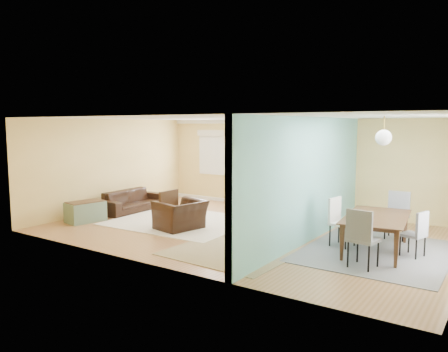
{
  "coord_description": "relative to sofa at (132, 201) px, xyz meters",
  "views": [
    {
      "loc": [
        5.1,
        -8.43,
        2.44
      ],
      "look_at": [
        -0.8,
        0.3,
        1.2
      ],
      "focal_mm": 35.0,
      "sensor_mm": 36.0,
      "label": 1
    }
  ],
  "objects": [
    {
      "name": "floor",
      "position": [
        3.91,
        -0.23,
        -0.3
      ],
      "size": [
        9.0,
        9.0,
        0.0
      ],
      "primitive_type": "plane",
      "color": "#926136",
      "rests_on": "ground"
    },
    {
      "name": "wall_back",
      "position": [
        3.91,
        2.77,
        1.0
      ],
      "size": [
        9.0,
        0.02,
        2.6
      ],
      "primitive_type": "cube",
      "color": "tan",
      "rests_on": "ground"
    },
    {
      "name": "wall_front",
      "position": [
        3.91,
        -3.23,
        1.0
      ],
      "size": [
        9.0,
        0.02,
        2.6
      ],
      "primitive_type": "cube",
      "color": "tan",
      "rests_on": "ground"
    },
    {
      "name": "wall_left",
      "position": [
        -0.59,
        -0.23,
        1.0
      ],
      "size": [
        0.02,
        6.0,
        2.6
      ],
      "primitive_type": "cube",
      "color": "tan",
      "rests_on": "ground"
    },
    {
      "name": "ceiling",
      "position": [
        3.91,
        -0.23,
        2.3
      ],
      "size": [
        9.0,
        6.0,
        0.02
      ],
      "primitive_type": "cube",
      "color": "white",
      "rests_on": "wall_back"
    },
    {
      "name": "partition",
      "position": [
        5.42,
        0.05,
        1.06
      ],
      "size": [
        0.17,
        6.0,
        2.6
      ],
      "color": "tan",
      "rests_on": "ground"
    },
    {
      "name": "fireplace",
      "position": [
        2.41,
        2.65,
        0.3
      ],
      "size": [
        1.7,
        0.3,
        1.17
      ],
      "color": "white",
      "rests_on": "ground"
    },
    {
      "name": "wall_clock",
      "position": [
        2.41,
        2.74,
        1.55
      ],
      "size": [
        0.7,
        0.07,
        0.7
      ],
      "color": "#482E1C",
      "rests_on": "wall_back"
    },
    {
      "name": "window_left",
      "position": [
        0.86,
        2.72,
        1.36
      ],
      "size": [
        1.05,
        0.13,
        1.42
      ],
      "color": "white",
      "rests_on": "wall_back"
    },
    {
      "name": "window_right",
      "position": [
        3.96,
        2.72,
        1.36
      ],
      "size": [
        1.05,
        0.13,
        1.42
      ],
      "color": "white",
      "rests_on": "wall_back"
    },
    {
      "name": "pendant",
      "position": [
        6.91,
        -0.23,
        1.9
      ],
      "size": [
        0.3,
        0.3,
        0.55
      ],
      "color": "gold",
      "rests_on": "ceiling"
    },
    {
      "name": "rug_cream",
      "position": [
        2.07,
        -0.28,
        -0.29
      ],
      "size": [
        3.4,
        2.98,
        0.02
      ],
      "primitive_type": "cube",
      "rotation": [
        0.0,
        0.0,
        0.04
      ],
      "color": "beige",
      "rests_on": "floor"
    },
    {
      "name": "rug_jute",
      "position": [
        4.56,
        -1.89,
        -0.29
      ],
      "size": [
        2.35,
        1.95,
        0.01
      ],
      "primitive_type": "cube",
      "rotation": [
        0.0,
        0.0,
        -0.04
      ],
      "color": "tan",
      "rests_on": "floor"
    },
    {
      "name": "rug_grey",
      "position": [
        6.88,
        -0.21,
        -0.29
      ],
      "size": [
        2.59,
        3.24,
        0.01
      ],
      "primitive_type": "cube",
      "color": "slate",
      "rests_on": "floor"
    },
    {
      "name": "sofa",
      "position": [
        0.0,
        0.0,
        0.0
      ],
      "size": [
        0.88,
        2.07,
        0.59
      ],
      "primitive_type": "imported",
      "rotation": [
        0.0,
        0.0,
        1.61
      ],
      "color": "black",
      "rests_on": "floor"
    },
    {
      "name": "eames_chair",
      "position": [
        2.56,
        -0.93,
        0.04
      ],
      "size": [
        1.11,
        1.22,
        0.68
      ],
      "primitive_type": "imported",
      "rotation": [
        0.0,
        0.0,
        -1.78
      ],
      "color": "black",
      "rests_on": "floor"
    },
    {
      "name": "green_chair",
      "position": [
        3.99,
        1.82,
        0.05
      ],
      "size": [
        0.98,
        0.99,
        0.69
      ],
      "primitive_type": "imported",
      "rotation": [
        0.0,
        0.0,
        2.71
      ],
      "color": "#146A53",
      "rests_on": "floor"
    },
    {
      "name": "trunk",
      "position": [
        0.04,
        -1.64,
        -0.04
      ],
      "size": [
        0.7,
        0.98,
        0.52
      ],
      "color": "slate",
      "rests_on": "floor"
    },
    {
      "name": "credenza",
      "position": [
        5.14,
        0.8,
        0.1
      ],
      "size": [
        0.5,
        1.48,
        0.8
      ],
      "color": "#966239",
      "rests_on": "floor"
    },
    {
      "name": "tv",
      "position": [
        5.12,
        0.8,
        0.8
      ],
      "size": [
        0.18,
        1.03,
        0.59
      ],
      "primitive_type": "imported",
      "rotation": [
        0.0,
        0.0,
        1.62
      ],
      "color": "black",
      "rests_on": "credenza"
    },
    {
      "name": "garden_stool",
      "position": [
        5.1,
        -0.29,
        -0.07
      ],
      "size": [
        0.31,
        0.31,
        0.45
      ],
      "primitive_type": "cylinder",
      "color": "white",
      "rests_on": "floor"
    },
    {
      "name": "potted_plant",
      "position": [
        5.1,
        -0.29,
        0.35
      ],
      "size": [
        0.42,
        0.44,
        0.38
      ],
      "primitive_type": "imported",
      "rotation": [
        0.0,
        0.0,
        2.02
      ],
      "color": "#337F33",
      "rests_on": "garden_stool"
    },
    {
      "name": "dining_table",
      "position": [
        6.88,
        -0.21,
        0.05
      ],
      "size": [
        1.34,
        2.11,
        0.7
      ],
      "primitive_type": "imported",
      "rotation": [
        0.0,
        0.0,
        1.69
      ],
      "color": "#482E1C",
      "rests_on": "floor"
    },
    {
      "name": "dining_chair_n",
      "position": [
        6.95,
        0.97,
        0.3
      ],
      "size": [
        0.45,
        0.45,
        1.01
      ],
      "color": "slate",
      "rests_on": "floor"
    },
    {
      "name": "dining_chair_s",
      "position": [
        6.92,
        -1.32,
        0.31
      ],
      "size": [
        0.52,
        0.52,
        1.03
      ],
      "color": "slate",
      "rests_on": "floor"
    },
    {
      "name": "dining_chair_w",
      "position": [
        6.19,
        -0.23,
        0.28
      ],
      "size": [
        0.5,
        0.5,
        0.98
      ],
      "color": "white",
      "rests_on": "floor"
    },
    {
      "name": "dining_chair_e",
      "position": [
        7.5,
        -0.16,
        0.21
      ],
      "size": [
        0.48,
        0.48,
        0.87
      ],
      "color": "slate",
      "rests_on": "floor"
    }
  ]
}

